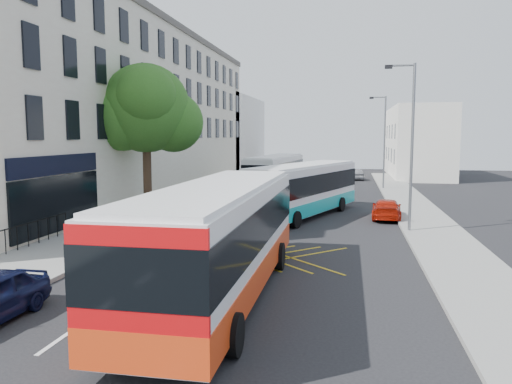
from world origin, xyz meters
The scene contains 19 objects.
ground centered at (0.00, 0.00, 0.00)m, with size 120.00×120.00×0.00m, color black.
pavement_left centered at (-8.50, 15.00, 0.07)m, with size 5.00×70.00×0.15m, color gray.
pavement_right centered at (7.50, 15.00, 0.07)m, with size 3.00×70.00×0.15m, color gray.
terrace_main centered at (-14.00, 24.49, 6.76)m, with size 8.30×45.00×13.50m.
terrace_far centered at (-14.00, 55.00, 5.00)m, with size 8.00×20.00×10.00m, color silver.
building_right centered at (11.00, 48.00, 4.00)m, with size 6.00×18.00×8.00m, color silver.
street_tree centered at (-8.51, 14.97, 6.29)m, with size 6.30×5.70×8.80m.
lamp_near centered at (6.20, 12.00, 4.62)m, with size 1.45×0.15×8.00m.
lamp_far centered at (6.20, 32.00, 4.62)m, with size 1.45×0.15×8.00m.
railings centered at (-9.70, 5.30, 0.72)m, with size 0.08×5.60×1.14m, color black, non-canonical shape.
bus_near centered at (-0.33, 1.01, 1.75)m, with size 3.00×11.85×3.33m.
bus_mid centered at (0.73, 16.14, 1.62)m, with size 5.99×11.20×3.09m.
bus_far centered at (-2.85, 28.88, 1.61)m, with size 3.69×11.09×3.06m.
motorbike centered at (-1.38, -2.83, 0.91)m, with size 0.68×2.18×1.94m.
parked_car_silver centered at (-5.60, 6.83, 0.77)m, with size 1.63×4.67×1.54m, color #A8ACB0.
red_hatchback centered at (5.50, 16.12, 0.57)m, with size 1.60×3.95×1.14m, color #AE1807.
distant_car_grey centered at (-1.18, 38.43, 0.66)m, with size 2.21×4.78×1.33m, color #404248.
distant_car_silver centered at (4.04, 41.93, 0.64)m, with size 1.52×3.78×1.29m, color #98999F.
distant_car_dark centered at (2.86, 46.58, 0.71)m, with size 1.50×4.30×1.42m, color black.
Camera 1 is at (3.41, -12.96, 4.75)m, focal length 35.00 mm.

